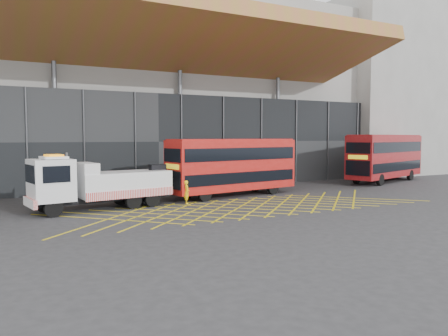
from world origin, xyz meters
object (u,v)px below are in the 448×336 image
recovery_truck (98,183)px  worker (187,192)px  bus_towed (233,164)px  bus_second (386,156)px

recovery_truck → worker: bearing=-12.8°
recovery_truck → worker: (5.63, -0.36, -0.83)m
bus_towed → bus_second: (18.11, 2.10, 0.19)m
recovery_truck → worker: size_ratio=6.44×
bus_towed → bus_second: size_ratio=0.93×
recovery_truck → worker: recovery_truck is taller
bus_second → bus_towed: bearing=168.5°
recovery_truck → bus_second: size_ratio=0.87×
recovery_truck → bus_second: 28.59m
bus_towed → worker: 5.25m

